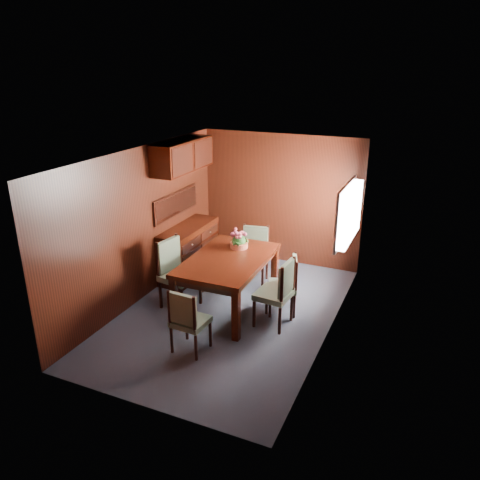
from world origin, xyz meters
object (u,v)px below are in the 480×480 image
at_px(dining_table, 228,265).
at_px(chair_left_near, 175,269).
at_px(chair_head, 187,318).
at_px(sideboard, 189,250).
at_px(flower_centerpiece, 239,239).
at_px(chair_right_near, 279,290).

height_order(dining_table, chair_left_near, chair_left_near).
xyz_separation_m(dining_table, chair_head, (0.04, -1.31, -0.20)).
relative_size(sideboard, dining_table, 0.79).
xyz_separation_m(chair_head, flower_centerpiece, (-0.06, 1.77, 0.46)).
relative_size(sideboard, chair_left_near, 1.29).
relative_size(sideboard, chair_right_near, 1.37).
bearing_deg(flower_centerpiece, chair_left_near, -136.89).
xyz_separation_m(sideboard, chair_left_near, (0.37, -1.08, 0.15)).
xyz_separation_m(sideboard, flower_centerpiece, (1.13, -0.37, 0.52)).
bearing_deg(chair_head, sideboard, 122.64).
xyz_separation_m(dining_table, flower_centerpiece, (-0.02, 0.45, 0.26)).
bearing_deg(chair_head, flower_centerpiece, 95.51).
distance_m(sideboard, flower_centerpiece, 1.30).
xyz_separation_m(sideboard, chair_right_near, (2.03, -1.03, 0.12)).
bearing_deg(dining_table, sideboard, 143.27).
xyz_separation_m(chair_right_near, chair_head, (-0.85, -1.11, -0.06)).
bearing_deg(sideboard, chair_left_near, -70.87).
height_order(chair_left_near, chair_right_near, chair_left_near).
height_order(chair_left_near, chair_head, chair_left_near).
distance_m(sideboard, chair_left_near, 1.15).
xyz_separation_m(chair_left_near, chair_head, (0.81, -1.06, -0.10)).
bearing_deg(chair_left_near, chair_head, 46.46).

